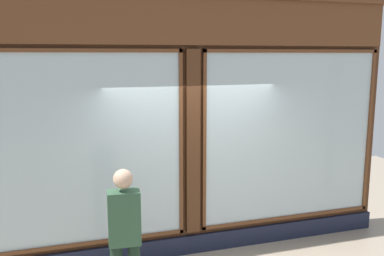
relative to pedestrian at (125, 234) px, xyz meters
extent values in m
cube|color=#4C2B16|center=(-1.17, -1.30, 0.92)|extent=(6.33, 0.30, 3.70)
cube|color=#191E33|center=(-1.17, -1.13, -0.79)|extent=(6.33, 0.08, 0.28)
cube|color=brown|center=(-1.17, -1.11, 2.45)|extent=(6.20, 0.08, 0.64)
cube|color=silver|center=(-2.77, -1.14, 0.75)|extent=(2.82, 0.02, 2.56)
cube|color=brown|center=(-2.77, -1.12, 2.05)|extent=(2.92, 0.04, 0.05)
cube|color=brown|center=(-2.77, -1.12, -0.56)|extent=(2.92, 0.04, 0.05)
cube|color=brown|center=(-4.21, -1.12, 0.75)|extent=(0.05, 0.04, 2.66)
cube|color=brown|center=(-1.34, -1.12, 0.75)|extent=(0.05, 0.04, 2.66)
cube|color=silver|center=(0.44, -1.14, 0.75)|extent=(2.82, 0.02, 2.56)
cube|color=brown|center=(0.44, -1.12, 2.05)|extent=(2.92, 0.04, 0.05)
cube|color=brown|center=(0.44, -1.12, -0.56)|extent=(2.92, 0.04, 0.05)
cube|color=brown|center=(-0.99, -1.12, 0.75)|extent=(0.05, 0.04, 2.66)
cube|color=#4C2B16|center=(-1.17, -1.12, 0.75)|extent=(0.20, 0.10, 2.66)
cube|color=#33563D|center=(0.00, 0.00, 0.20)|extent=(0.38, 0.25, 0.62)
sphere|color=tan|center=(0.00, 0.00, 0.65)|extent=(0.22, 0.22, 0.22)
camera|label=1|loc=(0.64, 4.50, 2.00)|focal=39.52mm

